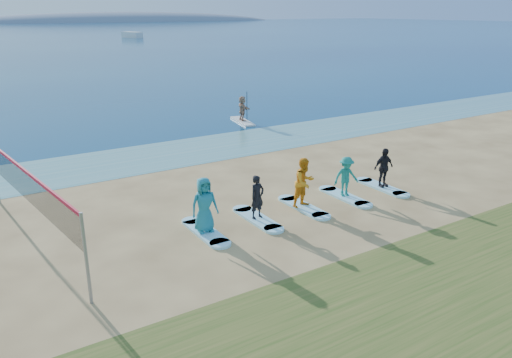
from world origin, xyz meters
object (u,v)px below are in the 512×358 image
student_0 (204,205)px  student_3 (346,176)px  student_2 (304,182)px  student_4 (384,168)px  surfboard_1 (257,219)px  paddleboarder (242,108)px  surfboard_0 (205,232)px  boat_offshore_b (132,38)px  student_1 (257,197)px  surfboard_3 (345,197)px  surfboard_4 (382,187)px  surfboard_2 (303,207)px  paddleboard (243,121)px  volleyball_net (28,187)px

student_0 → student_3: student_0 is taller
student_2 → student_4: 4.14m
surfboard_1 → student_4: (6.20, 0.00, 0.86)m
surfboard_1 → student_2: (2.07, 0.00, 0.98)m
paddleboarder → surfboard_0: (-9.97, -14.21, -0.88)m
boat_offshore_b → student_1: 123.98m
student_1 → surfboard_3: bearing=-9.8°
paddleboarder → student_4: bearing=-179.1°
surfboard_4 → surfboard_2: bearing=180.0°
surfboard_2 → student_2: student_2 is taller
student_4 → paddleboard: bearing=86.8°
paddleboarder → surfboard_1: bearing=158.7°
student_0 → surfboard_1: 2.29m
volleyball_net → surfboard_1: (6.98, -2.27, -1.86)m
student_0 → surfboard_3: (6.20, 0.00, -0.98)m
volleyball_net → student_0: 5.48m
paddleboard → surfboard_2: 15.36m
student_1 → student_2: 2.07m
student_1 → student_2: bearing=-9.8°
paddleboarder → surfboard_2: (-5.84, -14.21, -0.88)m
paddleboard → student_1: student_1 is taller
student_2 → paddleboarder: bearing=59.7°
paddleboard → surfboard_1: size_ratio=1.36×
paddleboard → student_0: student_0 is taller
paddleboarder → boat_offshore_b: size_ratio=0.26×
volleyball_net → student_4: size_ratio=5.50×
student_4 → volleyball_net: bearing=173.9°
student_0 → student_2: student_2 is taller
surfboard_0 → student_3: size_ratio=1.38×
student_0 → surfboard_2: bearing=5.0°
surfboard_1 → surfboard_0: bearing=180.0°
surfboard_1 → student_1: (0.00, 0.00, 0.83)m
student_2 → student_3: student_2 is taller
student_0 → student_1: bearing=5.0°
volleyball_net → surfboard_4: (13.18, -2.27, -1.86)m
student_1 → student_3: student_3 is taller
surfboard_3 → student_4: size_ratio=1.34×
student_1 → boat_offshore_b: bearing=63.1°
paddleboard → surfboard_3: (-3.77, -14.21, -0.01)m
surfboard_2 → surfboard_0: bearing=180.0°
student_3 → surfboard_4: student_3 is taller
student_1 → volleyball_net: bearing=152.2°
boat_offshore_b → paddleboarder: bearing=-123.7°
paddleboarder → student_1: (-7.90, -14.21, -0.05)m
boat_offshore_b → surfboard_0: bearing=-126.4°
surfboard_1 → student_4: 6.26m
paddleboard → surfboard_4: bearing=-86.0°
paddleboard → surfboard_2: size_ratio=1.36×
paddleboard → boat_offshore_b: bearing=85.4°
student_2 → paddleboard: bearing=59.7°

